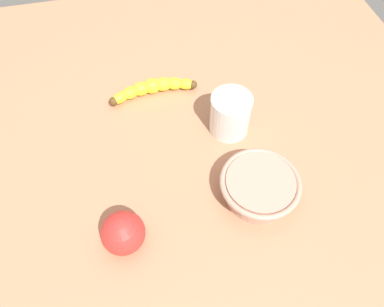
{
  "coord_description": "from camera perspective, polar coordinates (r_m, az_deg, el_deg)",
  "views": [
    {
      "loc": [
        14.48,
        49.04,
        68.68
      ],
      "look_at": [
        4.77,
        6.46,
        5.0
      ],
      "focal_mm": 34.08,
      "sensor_mm": 36.0,
      "label": 1
    }
  ],
  "objects": [
    {
      "name": "banana",
      "position": [
        0.9,
        -6.2,
        10.17
      ],
      "size": [
        21.63,
        6.23,
        3.76
      ],
      "rotation": [
        0.0,
        0.0,
        0.06
      ],
      "color": "yellow",
      "rests_on": "wooden_tabletop"
    },
    {
      "name": "ceramic_bowl",
      "position": [
        0.73,
        10.5,
        -5.04
      ],
      "size": [
        16.0,
        16.0,
        5.11
      ],
      "color": "tan",
      "rests_on": "wooden_tabletop"
    },
    {
      "name": "smoothie_glass",
      "position": [
        0.81,
        6.05,
        5.73
      ],
      "size": [
        8.93,
        8.93,
        9.62
      ],
      "color": "silver",
      "rests_on": "wooden_tabletop"
    },
    {
      "name": "apple_fruit",
      "position": [
        0.68,
        -10.74,
        -12.09
      ],
      "size": [
        8.09,
        8.09,
        8.09
      ],
      "primitive_type": "sphere",
      "color": "red",
      "rests_on": "wooden_tabletop"
    },
    {
      "name": "wooden_tabletop",
      "position": [
        0.84,
        2.18,
        2.78
      ],
      "size": [
        120.0,
        120.0,
        3.0
      ],
      "primitive_type": "cube",
      "color": "#B77755",
      "rests_on": "ground"
    }
  ]
}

